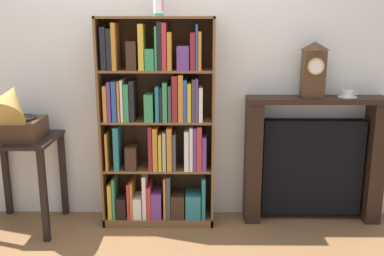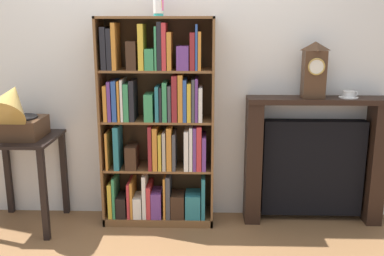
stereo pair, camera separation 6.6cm
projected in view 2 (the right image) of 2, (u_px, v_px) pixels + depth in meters
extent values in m
cube|color=brown|center=(158.00, 229.00, 3.41)|extent=(7.71, 6.40, 0.02)
cube|color=silver|center=(171.00, 56.00, 3.43)|extent=(4.71, 0.08, 2.60)
cube|color=brown|center=(103.00, 123.00, 3.38)|extent=(0.02, 0.29, 1.60)
cube|color=brown|center=(212.00, 124.00, 3.35)|extent=(0.02, 0.29, 1.60)
cube|color=brown|center=(160.00, 120.00, 3.50)|extent=(0.86, 0.01, 1.60)
cube|color=brown|center=(156.00, 18.00, 3.18)|extent=(0.86, 0.29, 0.02)
cube|color=brown|center=(159.00, 216.00, 3.55)|extent=(0.86, 0.29, 0.06)
cube|color=gold|center=(112.00, 197.00, 3.49)|extent=(0.03, 0.22, 0.28)
cube|color=#388E56|center=(116.00, 195.00, 3.49)|extent=(0.02, 0.23, 0.32)
cube|color=black|center=(122.00, 205.00, 3.48)|extent=(0.08, 0.18, 0.17)
cube|color=#C63338|center=(130.00, 197.00, 3.50)|extent=(0.02, 0.24, 0.28)
cube|color=orange|center=(133.00, 196.00, 3.50)|extent=(0.02, 0.25, 0.29)
cube|color=white|center=(139.00, 205.00, 3.48)|extent=(0.06, 0.18, 0.17)
cube|color=white|center=(145.00, 194.00, 3.47)|extent=(0.03, 0.20, 0.35)
cube|color=#C63338|center=(150.00, 198.00, 3.50)|extent=(0.03, 0.25, 0.26)
cube|color=#663884|center=(157.00, 203.00, 3.48)|extent=(0.08, 0.19, 0.21)
cube|color=orange|center=(165.00, 195.00, 3.46)|extent=(0.02, 0.20, 0.33)
cube|color=#424247|center=(169.00, 193.00, 3.49)|extent=(0.03, 0.25, 0.34)
cube|color=#382316|center=(178.00, 205.00, 3.47)|extent=(0.10, 0.17, 0.19)
cube|color=teal|center=(193.00, 204.00, 3.47)|extent=(0.12, 0.19, 0.19)
cube|color=teal|center=(203.00, 195.00, 3.48)|extent=(0.03, 0.25, 0.33)
cube|color=brown|center=(159.00, 167.00, 3.45)|extent=(0.82, 0.27, 0.02)
cube|color=orange|center=(109.00, 149.00, 3.40)|extent=(0.02, 0.22, 0.29)
cube|color=teal|center=(118.00, 146.00, 3.38)|extent=(0.04, 0.20, 0.34)
cube|color=#382316|center=(132.00, 156.00, 3.38)|extent=(0.09, 0.18, 0.18)
cube|color=maroon|center=(151.00, 146.00, 3.39)|extent=(0.03, 0.24, 0.34)
cube|color=orange|center=(156.00, 146.00, 3.39)|extent=(0.04, 0.24, 0.33)
cube|color=gold|center=(161.00, 150.00, 3.38)|extent=(0.02, 0.20, 0.28)
cube|color=#B2A893|center=(165.00, 149.00, 3.37)|extent=(0.03, 0.20, 0.30)
cube|color=orange|center=(170.00, 147.00, 3.37)|extent=(0.04, 0.19, 0.33)
cube|color=#424247|center=(175.00, 149.00, 3.39)|extent=(0.02, 0.23, 0.28)
cube|color=white|center=(187.00, 149.00, 3.37)|extent=(0.03, 0.20, 0.31)
cube|color=white|center=(191.00, 147.00, 3.37)|extent=(0.02, 0.21, 0.33)
cube|color=#663884|center=(195.00, 147.00, 3.38)|extent=(0.02, 0.23, 0.33)
cube|color=#C63338|center=(199.00, 147.00, 3.36)|extent=(0.04, 0.19, 0.34)
cube|color=#663884|center=(204.00, 151.00, 3.39)|extent=(0.03, 0.24, 0.26)
cube|color=brown|center=(158.00, 120.00, 3.36)|extent=(0.82, 0.27, 0.02)
cube|color=orange|center=(107.00, 102.00, 3.30)|extent=(0.03, 0.20, 0.27)
cube|color=#663884|center=(112.00, 100.00, 3.31)|extent=(0.03, 0.24, 0.30)
cube|color=#2D519E|center=(117.00, 100.00, 3.31)|extent=(0.03, 0.23, 0.30)
cube|color=orange|center=(120.00, 100.00, 3.29)|extent=(0.02, 0.20, 0.30)
cube|color=white|center=(124.00, 99.00, 3.30)|extent=(0.02, 0.21, 0.31)
cube|color=#388E56|center=(128.00, 101.00, 3.30)|extent=(0.04, 0.20, 0.28)
cube|color=black|center=(133.00, 100.00, 3.30)|extent=(0.03, 0.22, 0.30)
cube|color=#388E56|center=(149.00, 107.00, 3.29)|extent=(0.07, 0.18, 0.20)
cube|color=teal|center=(158.00, 103.00, 3.30)|extent=(0.03, 0.22, 0.26)
cube|color=black|center=(162.00, 103.00, 3.30)|extent=(0.02, 0.22, 0.25)
cube|color=#388E56|center=(166.00, 101.00, 3.29)|extent=(0.03, 0.22, 0.29)
cube|color=#424247|center=(170.00, 103.00, 3.28)|extent=(0.02, 0.19, 0.27)
cube|color=maroon|center=(175.00, 97.00, 3.28)|extent=(0.04, 0.21, 0.34)
cube|color=orange|center=(181.00, 97.00, 3.30)|extent=(0.04, 0.24, 0.35)
cube|color=#2D519E|center=(185.00, 99.00, 3.30)|extent=(0.03, 0.25, 0.31)
cube|color=gold|center=(189.00, 101.00, 3.29)|extent=(0.03, 0.22, 0.29)
cube|color=#424247|center=(193.00, 99.00, 3.28)|extent=(0.02, 0.21, 0.31)
cube|color=#663884|center=(197.00, 99.00, 3.29)|extent=(0.02, 0.24, 0.32)
cube|color=white|center=(200.00, 103.00, 3.28)|extent=(0.03, 0.20, 0.26)
cube|color=brown|center=(157.00, 70.00, 3.27)|extent=(0.82, 0.27, 0.02)
cube|color=black|center=(106.00, 48.00, 3.22)|extent=(0.04, 0.23, 0.31)
cube|color=black|center=(111.00, 49.00, 3.22)|extent=(0.03, 0.22, 0.30)
cube|color=orange|center=(116.00, 46.00, 3.20)|extent=(0.03, 0.21, 0.34)
cube|color=#382316|center=(133.00, 55.00, 3.20)|extent=(0.07, 0.18, 0.21)
cube|color=gold|center=(142.00, 47.00, 3.20)|extent=(0.04, 0.21, 0.33)
cube|color=#388E56|center=(150.00, 59.00, 3.20)|extent=(0.07, 0.17, 0.15)
cube|color=#388E56|center=(157.00, 48.00, 3.20)|extent=(0.02, 0.20, 0.31)
cube|color=black|center=(160.00, 46.00, 3.19)|extent=(0.03, 0.20, 0.34)
cube|color=#C63338|center=(165.00, 46.00, 3.19)|extent=(0.03, 0.20, 0.34)
cube|color=orange|center=(170.00, 51.00, 3.22)|extent=(0.03, 0.24, 0.27)
cube|color=#663884|center=(183.00, 58.00, 3.19)|extent=(0.09, 0.17, 0.17)
cube|color=maroon|center=(193.00, 51.00, 3.21)|extent=(0.04, 0.23, 0.27)
cube|color=#2D519E|center=(197.00, 47.00, 3.21)|extent=(0.02, 0.25, 0.32)
cube|color=orange|center=(200.00, 51.00, 3.19)|extent=(0.02, 0.20, 0.27)
cylinder|color=#28B2B7|center=(158.00, 9.00, 3.14)|extent=(0.07, 0.07, 0.11)
cylinder|color=white|center=(158.00, 6.00, 3.14)|extent=(0.07, 0.07, 0.11)
cylinder|color=pink|center=(159.00, 3.00, 3.14)|extent=(0.07, 0.07, 0.11)
cylinder|color=yellow|center=(158.00, 0.00, 3.13)|extent=(0.07, 0.07, 0.11)
cube|color=black|center=(20.00, 139.00, 3.30)|extent=(0.53, 0.53, 0.02)
cube|color=black|center=(44.00, 195.00, 3.15)|extent=(0.04, 0.04, 0.69)
cube|color=black|center=(8.00, 173.00, 3.62)|extent=(0.04, 0.04, 0.69)
cube|color=black|center=(64.00, 173.00, 3.61)|extent=(0.04, 0.04, 0.69)
cube|color=#472D1C|center=(19.00, 128.00, 3.28)|extent=(0.35, 0.33, 0.15)
cylinder|color=black|center=(18.00, 117.00, 3.26)|extent=(0.28, 0.28, 0.01)
cylinder|color=#B79347|center=(15.00, 116.00, 3.21)|extent=(0.03, 0.03, 0.06)
cone|color=#B79347|center=(10.00, 101.00, 3.12)|extent=(0.29, 0.41, 0.41)
cube|color=black|center=(318.00, 100.00, 3.32)|extent=(1.07, 0.23, 0.04)
cube|color=black|center=(253.00, 163.00, 3.45)|extent=(0.12, 0.21, 0.96)
cube|color=black|center=(375.00, 164.00, 3.42)|extent=(0.12, 0.21, 0.96)
cube|color=black|center=(312.00, 168.00, 3.48)|extent=(0.79, 0.12, 0.77)
cube|color=#472D1C|center=(314.00, 74.00, 3.27)|extent=(0.16, 0.12, 0.35)
pyramid|color=#472D1C|center=(316.00, 46.00, 3.22)|extent=(0.16, 0.12, 0.07)
cylinder|color=silver|center=(316.00, 67.00, 3.20)|extent=(0.11, 0.01, 0.11)
torus|color=#B79347|center=(317.00, 67.00, 3.19)|extent=(0.13, 0.01, 0.13)
cylinder|color=white|center=(348.00, 97.00, 3.31)|extent=(0.14, 0.14, 0.01)
cylinder|color=white|center=(349.00, 94.00, 3.30)|extent=(0.09, 0.09, 0.05)
torus|color=white|center=(356.00, 94.00, 3.30)|extent=(0.04, 0.01, 0.04)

